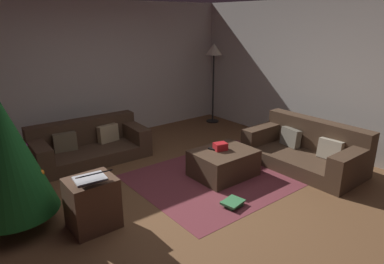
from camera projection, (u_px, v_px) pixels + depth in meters
The scene contains 14 objects.
ground_plane at pixel (188, 204), 4.38m from camera, with size 6.40×6.40×0.00m, color brown.
rear_partition at pixel (84, 74), 6.30m from camera, with size 6.40×0.12×2.60m, color beige.
corner_partition at pixel (333, 78), 5.81m from camera, with size 0.12×6.40×2.60m, color beige.
couch_left at pixel (89, 145), 5.75m from camera, with size 1.88×0.97×0.64m.
couch_right at pixel (307, 150), 5.46m from camera, with size 0.98×1.81×0.72m.
ottoman at pixel (223, 163), 5.12m from camera, with size 0.90×0.70×0.40m, color #473323.
gift_box at pixel (220, 146), 5.07m from camera, with size 0.19×0.14×0.11m, color red.
tv_remote at pixel (213, 149), 5.09m from camera, with size 0.05×0.16×0.02m, color black.
christmas_tree at pixel (5, 154), 3.63m from camera, with size 0.96×0.96×1.67m.
side_table at pixel (92, 203), 3.82m from camera, with size 0.52×0.44×0.60m, color #4C3323.
laptop at pixel (91, 177), 3.65m from camera, with size 0.37×0.45×0.19m.
book_stack at pixel (232, 203), 4.33m from camera, with size 0.31×0.27×0.07m.
corner_lamp at pixel (214, 55), 7.41m from camera, with size 0.36×0.36×1.76m.
area_rug at pixel (223, 175), 5.19m from camera, with size 2.60×2.00×0.01m, color brown.
Camera 1 is at (-2.35, -3.06, 2.27)m, focal length 31.87 mm.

